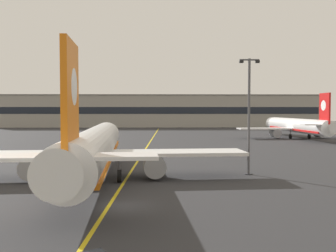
% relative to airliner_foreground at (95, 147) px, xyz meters
% --- Properties ---
extents(ground_plane, '(400.00, 400.00, 0.00)m').
position_rel_airliner_foreground_xyz_m(ground_plane, '(3.76, -11.16, -3.37)').
color(ground_plane, '#2D2D30').
extents(taxiway_centreline, '(5.38, 179.94, 0.01)m').
position_rel_airliner_foreground_xyz_m(taxiway_centreline, '(3.76, 18.84, -3.37)').
color(taxiway_centreline, yellow).
rests_on(taxiway_centreline, ground).
extents(airliner_foreground, '(32.26, 41.52, 11.65)m').
position_rel_airliner_foreground_xyz_m(airliner_foreground, '(0.00, 0.00, 0.00)').
color(airliner_foreground, white).
rests_on(airliner_foreground, ground).
extents(airliner_background, '(30.21, 38.94, 10.93)m').
position_rel_airliner_foreground_xyz_m(airliner_background, '(41.84, 57.63, -0.21)').
color(airliner_background, white).
rests_on(airliner_background, ground).
extents(apron_lamp_post, '(2.24, 0.90, 13.00)m').
position_rel_airliner_foreground_xyz_m(apron_lamp_post, '(16.79, 2.84, 3.44)').
color(apron_lamp_post, '#515156').
rests_on(apron_lamp_post, ground).
extents(terminal_building, '(139.42, 12.40, 13.63)m').
position_rel_airliner_foreground_xyz_m(terminal_building, '(5.75, 124.50, 3.45)').
color(terminal_building, '#9E998E').
rests_on(terminal_building, ground).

